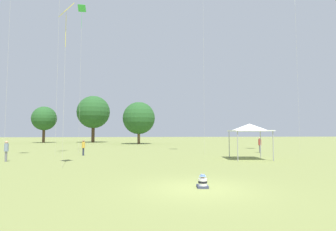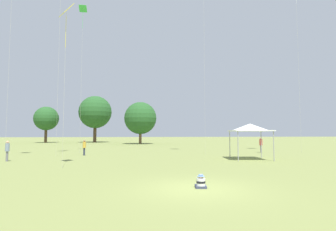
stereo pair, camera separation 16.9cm
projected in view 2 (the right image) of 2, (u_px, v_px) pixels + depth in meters
name	position (u px, v px, depth m)	size (l,w,h in m)	color
ground_plane	(196.00, 189.00, 10.43)	(300.00, 300.00, 0.00)	olive
seated_toddler	(201.00, 183.00, 10.56)	(0.51, 0.60, 0.56)	#383D56
person_standing_0	(84.00, 146.00, 26.16)	(0.36, 0.36, 1.53)	#282D42
person_standing_1	(261.00, 143.00, 29.76)	(0.39, 0.39, 1.74)	slate
person_standing_2	(7.00, 149.00, 20.60)	(0.44, 0.44, 1.61)	slate
canopy_tent	(250.00, 128.00, 22.33)	(3.57, 3.57, 3.03)	white
kite_2	(66.00, 15.00, 17.33)	(1.12, 1.23, 10.76)	yellow
kite_3	(83.00, 17.00, 30.70)	(0.87, 0.67, 17.15)	green
distant_tree_0	(95.00, 112.00, 64.15)	(7.91, 7.91, 11.36)	#473323
distant_tree_1	(46.00, 119.00, 61.94)	(5.63, 5.63, 8.54)	#473323
distant_tree_2	(140.00, 118.00, 54.61)	(6.70, 6.70, 8.74)	brown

